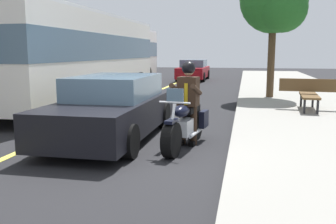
{
  "coord_description": "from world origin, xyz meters",
  "views": [
    {
      "loc": [
        6.73,
        2.26,
        1.92
      ],
      "look_at": [
        -0.34,
        0.78,
        0.75
      ],
      "focal_mm": 39.61,
      "sensor_mm": 36.0,
      "label": 1
    }
  ],
  "objects_px": {
    "motorcycle_main": "(185,125)",
    "street_tree_curbside": "(276,2)",
    "bus_far": "(81,53)",
    "car_silver": "(114,108)",
    "car_dark": "(193,70)",
    "rider_main": "(188,96)",
    "bench_sidewalk": "(309,92)",
    "bus_near": "(111,53)"
  },
  "relations": [
    {
      "from": "motorcycle_main",
      "to": "street_tree_curbside",
      "type": "height_order",
      "value": "street_tree_curbside"
    },
    {
      "from": "bus_far",
      "to": "street_tree_curbside",
      "type": "height_order",
      "value": "street_tree_curbside"
    },
    {
      "from": "car_silver",
      "to": "car_dark",
      "type": "relative_size",
      "value": 1.0
    },
    {
      "from": "rider_main",
      "to": "street_tree_curbside",
      "type": "height_order",
      "value": "street_tree_curbside"
    },
    {
      "from": "car_silver",
      "to": "motorcycle_main",
      "type": "bearing_deg",
      "value": 75.01
    },
    {
      "from": "rider_main",
      "to": "bench_sidewalk",
      "type": "relative_size",
      "value": 0.95
    },
    {
      "from": "rider_main",
      "to": "bus_near",
      "type": "distance_m",
      "value": 13.34
    },
    {
      "from": "bus_near",
      "to": "bus_far",
      "type": "distance_m",
      "value": 6.28
    },
    {
      "from": "rider_main",
      "to": "bus_near",
      "type": "bearing_deg",
      "value": -152.77
    },
    {
      "from": "rider_main",
      "to": "bus_far",
      "type": "xyz_separation_m",
      "value": [
        -5.67,
        -4.95,
        0.84
      ]
    },
    {
      "from": "street_tree_curbside",
      "to": "rider_main",
      "type": "bearing_deg",
      "value": -16.02
    },
    {
      "from": "bus_far",
      "to": "rider_main",
      "type": "bearing_deg",
      "value": 41.14
    },
    {
      "from": "motorcycle_main",
      "to": "car_dark",
      "type": "relative_size",
      "value": 0.48
    },
    {
      "from": "rider_main",
      "to": "car_dark",
      "type": "distance_m",
      "value": 18.27
    },
    {
      "from": "motorcycle_main",
      "to": "car_silver",
      "type": "bearing_deg",
      "value": -104.99
    },
    {
      "from": "bus_near",
      "to": "bench_sidewalk",
      "type": "distance_m",
      "value": 11.78
    },
    {
      "from": "motorcycle_main",
      "to": "street_tree_curbside",
      "type": "bearing_deg",
      "value": 164.19
    },
    {
      "from": "bus_far",
      "to": "motorcycle_main",
      "type": "bearing_deg",
      "value": 40.08
    },
    {
      "from": "car_silver",
      "to": "car_dark",
      "type": "distance_m",
      "value": 17.85
    },
    {
      "from": "bench_sidewalk",
      "to": "motorcycle_main",
      "type": "bearing_deg",
      "value": -33.26
    },
    {
      "from": "car_silver",
      "to": "street_tree_curbside",
      "type": "distance_m",
      "value": 8.89
    },
    {
      "from": "bus_far",
      "to": "bench_sidewalk",
      "type": "bearing_deg",
      "value": 82.17
    },
    {
      "from": "car_silver",
      "to": "car_dark",
      "type": "bearing_deg",
      "value": -177.81
    },
    {
      "from": "car_dark",
      "to": "bench_sidewalk",
      "type": "relative_size",
      "value": 2.51
    },
    {
      "from": "car_dark",
      "to": "street_tree_curbside",
      "type": "bearing_deg",
      "value": 23.67
    },
    {
      "from": "motorcycle_main",
      "to": "car_silver",
      "type": "xyz_separation_m",
      "value": [
        -0.46,
        -1.7,
        0.24
      ]
    },
    {
      "from": "rider_main",
      "to": "car_dark",
      "type": "relative_size",
      "value": 0.38
    },
    {
      "from": "car_silver",
      "to": "bus_far",
      "type": "bearing_deg",
      "value": -149.15
    },
    {
      "from": "bus_near",
      "to": "car_silver",
      "type": "height_order",
      "value": "bus_near"
    },
    {
      "from": "bus_far",
      "to": "car_silver",
      "type": "relative_size",
      "value": 2.4
    },
    {
      "from": "car_silver",
      "to": "street_tree_curbside",
      "type": "height_order",
      "value": "street_tree_curbside"
    },
    {
      "from": "motorcycle_main",
      "to": "car_dark",
      "type": "height_order",
      "value": "car_dark"
    },
    {
      "from": "bus_far",
      "to": "car_dark",
      "type": "xyz_separation_m",
      "value": [
        -12.44,
        2.54,
        -1.18
      ]
    },
    {
      "from": "rider_main",
      "to": "motorcycle_main",
      "type": "bearing_deg",
      "value": -7.27
    },
    {
      "from": "motorcycle_main",
      "to": "bench_sidewalk",
      "type": "bearing_deg",
      "value": 146.74
    },
    {
      "from": "car_dark",
      "to": "bench_sidewalk",
      "type": "bearing_deg",
      "value": 22.11
    },
    {
      "from": "rider_main",
      "to": "street_tree_curbside",
      "type": "relative_size",
      "value": 0.34
    },
    {
      "from": "bench_sidewalk",
      "to": "bus_near",
      "type": "bearing_deg",
      "value": -128.39
    },
    {
      "from": "rider_main",
      "to": "bus_far",
      "type": "relative_size",
      "value": 0.16
    },
    {
      "from": "bus_near",
      "to": "street_tree_curbside",
      "type": "height_order",
      "value": "street_tree_curbside"
    },
    {
      "from": "bench_sidewalk",
      "to": "street_tree_curbside",
      "type": "relative_size",
      "value": 0.36
    },
    {
      "from": "car_dark",
      "to": "motorcycle_main",
      "type": "bearing_deg",
      "value": 7.43
    }
  ]
}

